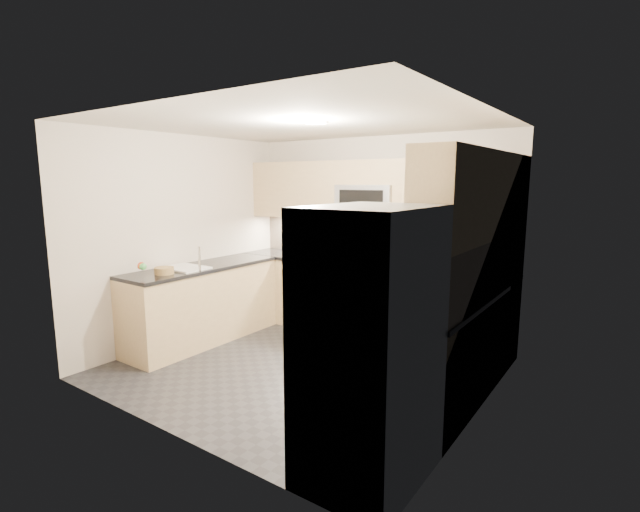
{
  "coord_description": "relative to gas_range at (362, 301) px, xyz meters",
  "views": [
    {
      "loc": [
        2.83,
        -3.66,
        1.95
      ],
      "look_at": [
        0.0,
        0.35,
        1.15
      ],
      "focal_mm": 26.0,
      "sensor_mm": 36.0,
      "label": 1
    }
  ],
  "objects": [
    {
      "name": "gas_range",
      "position": [
        0.0,
        0.0,
        0.0
      ],
      "size": [
        0.76,
        0.65,
        0.91
      ],
      "primitive_type": "cube",
      "color": "#AAAFB3",
      "rests_on": "floor"
    },
    {
      "name": "wall_back",
      "position": [
        0.0,
        0.32,
        0.79
      ],
      "size": [
        3.6,
        0.02,
        2.5
      ],
      "primitive_type": "cube",
      "color": "beige",
      "rests_on": "floor"
    },
    {
      "name": "upper_cab_back",
      "position": [
        0.0,
        0.15,
        1.37
      ],
      "size": [
        3.6,
        0.35,
        0.75
      ],
      "primitive_type": "cube",
      "color": "tan",
      "rests_on": "wall_back"
    },
    {
      "name": "base_cab_back_right",
      "position": [
        1.09,
        0.02,
        -0.01
      ],
      "size": [
        1.42,
        0.6,
        0.9
      ],
      "primitive_type": "cube",
      "color": "tan",
      "rests_on": "floor"
    },
    {
      "name": "oven_handle",
      "position": [
        0.0,
        -0.35,
        0.26
      ],
      "size": [
        0.6,
        0.02,
        0.02
      ],
      "primitive_type": "cylinder",
      "rotation": [
        0.0,
        1.57,
        0.0
      ],
      "color": "#B2B5BA",
      "rests_on": "gas_range"
    },
    {
      "name": "sink_basin",
      "position": [
        -1.5,
        -1.53,
        0.42
      ],
      "size": [
        0.52,
        0.38,
        0.16
      ],
      "primitive_type": "cube",
      "color": "white",
      "rests_on": "base_cab_peninsula"
    },
    {
      "name": "base_cab_back_left",
      "position": [
        -1.09,
        0.02,
        -0.01
      ],
      "size": [
        1.42,
        0.6,
        0.9
      ],
      "primitive_type": "cube",
      "color": "tan",
      "rests_on": "floor"
    },
    {
      "name": "wall_front",
      "position": [
        0.0,
        -2.88,
        0.79
      ],
      "size": [
        3.6,
        0.02,
        2.5
      ],
      "primitive_type": "cube",
      "color": "beige",
      "rests_on": "floor"
    },
    {
      "name": "ceiling",
      "position": [
        0.0,
        -1.28,
        2.04
      ],
      "size": [
        3.6,
        3.2,
        0.02
      ],
      "primitive_type": "cube",
      "color": "beige",
      "rests_on": "wall_back"
    },
    {
      "name": "fruit_pear",
      "position": [
        -1.46,
        -2.09,
        0.6
      ],
      "size": [
        0.07,
        0.07,
        0.07
      ],
      "primitive_type": "sphere",
      "color": "#4AAE52",
      "rests_on": "fruit_basket"
    },
    {
      "name": "oven_door_glass",
      "position": [
        0.0,
        -0.33,
        -0.01
      ],
      "size": [
        0.62,
        0.02,
        0.45
      ],
      "primitive_type": "cube",
      "color": "black",
      "rests_on": "gas_range"
    },
    {
      "name": "countertop_back_right",
      "position": [
        1.09,
        0.02,
        0.47
      ],
      "size": [
        1.42,
        0.63,
        0.04
      ],
      "primitive_type": "cube",
      "color": "black",
      "rests_on": "base_cab_back_right"
    },
    {
      "name": "floor",
      "position": [
        0.0,
        -1.28,
        -0.46
      ],
      "size": [
        3.6,
        3.2,
        0.0
      ],
      "primitive_type": "cube",
      "color": "#232227",
      "rests_on": "ground"
    },
    {
      "name": "wall_right",
      "position": [
        1.8,
        -1.28,
        0.79
      ],
      "size": [
        0.02,
        3.2,
        2.5
      ],
      "primitive_type": "cube",
      "color": "beige",
      "rests_on": "floor"
    },
    {
      "name": "microwave",
      "position": [
        0.0,
        0.12,
        1.24
      ],
      "size": [
        0.76,
        0.4,
        0.4
      ],
      "primitive_type": "cube",
      "color": "#9D9FA5",
      "rests_on": "upper_cab_back"
    },
    {
      "name": "refrigerator",
      "position": [
        1.45,
        -2.43,
        0.45
      ],
      "size": [
        0.7,
        0.9,
        1.8
      ],
      "primitive_type": "cube",
      "color": "#A6AAAE",
      "rests_on": "floor"
    },
    {
      "name": "faucet",
      "position": [
        -1.24,
        -1.53,
        0.62
      ],
      "size": [
        0.03,
        0.03,
        0.28
      ],
      "primitive_type": "cylinder",
      "color": "silver",
      "rests_on": "countertop_peninsula"
    },
    {
      "name": "fruit_apple",
      "position": [
        -1.53,
        -2.07,
        0.6
      ],
      "size": [
        0.08,
        0.08,
        0.08
      ],
      "primitive_type": "sphere",
      "color": "red",
      "rests_on": "fruit_basket"
    },
    {
      "name": "fridge_handle_left",
      "position": [
        1.08,
        -2.61,
        0.49
      ],
      "size": [
        0.02,
        0.02,
        1.2
      ],
      "primitive_type": "cylinder",
      "color": "#B2B5BA",
      "rests_on": "refrigerator"
    },
    {
      "name": "upper_cab_right",
      "position": [
        1.62,
        -1.0,
        1.37
      ],
      "size": [
        0.35,
        1.95,
        0.75
      ],
      "primitive_type": "cube",
      "color": "tan",
      "rests_on": "wall_right"
    },
    {
      "name": "countertop_peninsula",
      "position": [
        -1.5,
        -1.28,
        0.47
      ],
      "size": [
        0.63,
        2.0,
        0.04
      ],
      "primitive_type": "cube",
      "color": "black",
      "rests_on": "base_cab_peninsula"
    },
    {
      "name": "backsplash_back",
      "position": [
        0.0,
        0.32,
        0.74
      ],
      "size": [
        3.6,
        0.01,
        0.51
      ],
      "primitive_type": "cube",
      "color": "tan",
      "rests_on": "wall_back"
    },
    {
      "name": "fridge_handle_right",
      "position": [
        1.08,
        -2.25,
        0.49
      ],
      "size": [
        0.02,
        0.02,
        1.2
      ],
      "primitive_type": "cylinder",
      "color": "#B2B5BA",
      "rests_on": "refrigerator"
    },
    {
      "name": "range_cooktop",
      "position": [
        0.0,
        0.0,
        0.46
      ],
      "size": [
        0.76,
        0.65,
        0.03
      ],
      "primitive_type": "cube",
      "color": "black",
      "rests_on": "gas_range"
    },
    {
      "name": "base_cab_right",
      "position": [
        1.5,
        -1.12,
        -0.01
      ],
      "size": [
        0.6,
        1.7,
        0.9
      ],
      "primitive_type": "cube",
      "color": "tan",
      "rests_on": "floor"
    },
    {
      "name": "countertop_back_left",
      "position": [
        -1.09,
        0.02,
        0.47
      ],
      "size": [
        1.42,
        0.63,
        0.04
      ],
      "primitive_type": "cube",
      "color": "black",
      "rests_on": "base_cab_back_left"
    },
    {
      "name": "fruit_basket",
      "position": [
        -1.43,
        -1.86,
        0.52
      ],
      "size": [
        0.25,
        0.25,
        0.08
      ],
      "primitive_type": "cylinder",
      "rotation": [
        0.0,
        0.0,
        -0.22
      ],
      "color": "#997847",
      "rests_on": "countertop_peninsula"
    },
    {
      "name": "fruit_orange",
      "position": [
        -1.49,
        -2.1,
        0.6
      ],
      "size": [
        0.06,
        0.06,
        0.06
      ],
      "primitive_type": "sphere",
      "color": "#E75A19",
      "rests_on": "fruit_basket"
    },
    {
      "name": "dish_towel_check",
      "position": [
        -0.02,
        -0.37,
        0.1
      ],
      "size": [
        0.16,
        0.02,
        0.3
      ],
      "primitive_type": "cube",
      "rotation": [
        0.0,
        0.0,
        -0.02
      ],
      "color": "silver",
      "rests_on": "oven_handle"
    },
    {
      "name": "microwave_door",
      "position": [
        0.0,
        -0.08,
        1.24
      ],
      "size": [
        0.6,
        0.01,
        0.28
      ],
      "primitive_type": "cube",
      "color": "black",
      "rests_on": "microwave"
    },
    {
      "name": "dish_towel_blue",
      "position": [
        0.11,
        -0.37,
        0.1
      ],
      "size": [
        0.18,
        0.04,
        0.34
      ],
      "primitive_type": "cube",
      "rotation": [
        0.0,
        0.0,
        -0.14
      ],
      "color": "#33438E",
      "rests_on": "oven_handle"
    },
    {
      "name": "countertop_right",
      "position": [
        1.5,
        -1.12,
        0.47
      ],
      "size": [
        0.63,
        1.7,
        0.04
      ],
      "primitive_type": "cube",
      "color": "black",
      "rests_on": "base_cab_right"
    },
    {
      "name": "utensil_bowl",
      "position": [
        1.47,
        0.02,
        0.58
      ],
      "size": [
        0.38,
        0.38,
        0.18
      ],
      "primitive_type": "cylinder",
      "rotation": [
        0.0,
        0.0,
        0.2
      ],
      "color": "#5BB94F",
      "rests_on": "countertop_back_right"
    },
    {
      "name": "backsplash_right",
      "position": [
        1.8,
        -0.82,
        0.74
      ],
      "size": [
        0.01,
        2.3,
        0.51
      ],
      "primitive_type": "cube",
      "color": "tan",
      "rests_on": "wall_right"
    },
    {
      "name": "base_cab_peninsula",
      "position": [
        -1.5,
        -1.28,
        -0.01
      ],
      "size": [
        0.6,
        2.0,
        0.9
      ],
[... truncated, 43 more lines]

